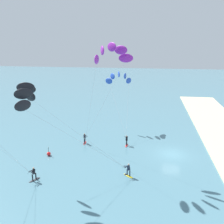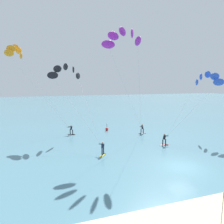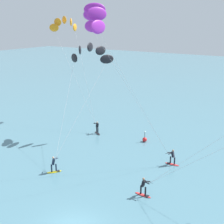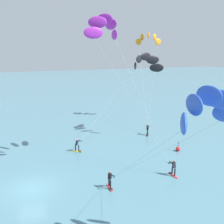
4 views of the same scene
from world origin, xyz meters
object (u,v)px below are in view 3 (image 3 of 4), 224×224
object	(u,v)px
kitesurfer_far_out	(99,25)
kitesurfer_downwind	(66,29)
marker_buoy	(145,139)
kitesurfer_nearshore	(89,57)

from	to	relation	value
kitesurfer_far_out	kitesurfer_downwind	size ratio (longest dim) A/B	1.05
kitesurfer_downwind	marker_buoy	world-z (taller)	kitesurfer_downwind
kitesurfer_far_out	kitesurfer_downwind	world-z (taller)	kitesurfer_far_out
kitesurfer_far_out	kitesurfer_nearshore	bearing A→B (deg)	132.27
kitesurfer_far_out	kitesurfer_downwind	distance (m)	18.53
kitesurfer_downwind	marker_buoy	xyz separation A→B (m)	(14.51, -2.81, -12.96)
kitesurfer_far_out	kitesurfer_downwind	xyz separation A→B (m)	(-14.19, 11.89, -0.72)
kitesurfer_downwind	kitesurfer_far_out	bearing A→B (deg)	-39.95
kitesurfer_far_out	marker_buoy	world-z (taller)	kitesurfer_far_out
kitesurfer_far_out	marker_buoy	size ratio (longest dim) A/B	11.44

